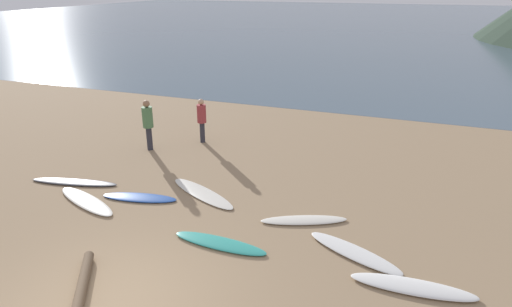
% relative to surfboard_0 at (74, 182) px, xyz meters
% --- Properties ---
extents(ground_plane, '(120.00, 120.00, 0.20)m').
position_rel_surfboard_0_xyz_m(ground_plane, '(4.22, 6.00, -0.13)').
color(ground_plane, '#997C5B').
rests_on(ground_plane, ground).
extents(ocean_water, '(140.00, 100.00, 0.01)m').
position_rel_surfboard_0_xyz_m(ocean_water, '(4.22, 59.77, -0.03)').
color(ocean_water, '#475B6B').
rests_on(ocean_water, ground).
extents(surfboard_0, '(2.62, 0.99, 0.06)m').
position_rel_surfboard_0_xyz_m(surfboard_0, '(0.00, 0.00, 0.00)').
color(surfboard_0, '#333338').
rests_on(surfboard_0, ground).
extents(surfboard_1, '(2.43, 1.38, 0.08)m').
position_rel_surfboard_0_xyz_m(surfboard_1, '(1.13, -0.84, 0.01)').
color(surfboard_1, silver).
rests_on(surfboard_1, ground).
extents(surfboard_2, '(2.11, 0.93, 0.06)m').
position_rel_surfboard_0_xyz_m(surfboard_2, '(2.32, -0.16, -0.00)').
color(surfboard_2, '#1E479E').
rests_on(surfboard_2, ground).
extents(surfboard_3, '(2.51, 1.64, 0.06)m').
position_rel_surfboard_0_xyz_m(surfboard_3, '(3.77, 0.66, -0.00)').
color(surfboard_3, silver).
rests_on(surfboard_3, ground).
extents(surfboard_4, '(2.23, 0.59, 0.08)m').
position_rel_surfboard_0_xyz_m(surfboard_4, '(5.26, -1.42, 0.01)').
color(surfboard_4, teal).
rests_on(surfboard_4, ground).
extents(surfboard_5, '(2.11, 1.25, 0.07)m').
position_rel_surfboard_0_xyz_m(surfboard_5, '(6.73, 0.22, 0.00)').
color(surfboard_5, silver).
rests_on(surfboard_5, ground).
extents(surfboard_6, '(2.27, 1.40, 0.09)m').
position_rel_surfboard_0_xyz_m(surfboard_6, '(8.09, -0.74, 0.01)').
color(surfboard_6, white).
rests_on(surfboard_6, ground).
extents(surfboard_7, '(2.34, 0.67, 0.09)m').
position_rel_surfboard_0_xyz_m(surfboard_7, '(9.31, -1.50, 0.02)').
color(surfboard_7, white).
rests_on(surfboard_7, ground).
extents(person_1, '(0.35, 0.35, 1.74)m').
position_rel_surfboard_0_xyz_m(person_1, '(0.53, 3.10, 0.99)').
color(person_1, '#2D2D38').
rests_on(person_1, ground).
extents(person_2, '(0.32, 0.32, 1.59)m').
position_rel_surfboard_0_xyz_m(person_2, '(1.86, 4.42, 0.90)').
color(person_2, '#2D2D38').
rests_on(person_2, ground).
extents(driftwood_log, '(1.15, 1.61, 0.20)m').
position_rel_surfboard_0_xyz_m(driftwood_log, '(3.43, -3.62, 0.07)').
color(driftwood_log, brown).
rests_on(driftwood_log, ground).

